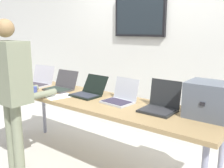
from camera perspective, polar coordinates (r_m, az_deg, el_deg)
The scene contains 12 objects.
ground at distance 3.10m, azimuth -3.30°, elevation -18.18°, with size 8.00×8.00×0.04m, color beige.
back_wall at distance 3.62m, azimuth 8.21°, elevation 7.22°, with size 8.00×0.11×2.46m.
workbench at distance 2.79m, azimuth -3.49°, elevation -4.57°, with size 2.74×0.70×0.80m.
equipment_box at distance 2.34m, azimuth 20.95°, elevation -3.32°, with size 0.36×0.33×0.31m.
laptop_station_0 at distance 3.63m, azimuth -16.29°, elevation 0.75°, with size 0.40×0.36×0.26m.
laptop_station_1 at distance 3.27m, azimuth -11.38°, elevation -0.30°, with size 0.36×0.33×0.23m.
laptop_station_2 at distance 2.94m, azimuth -5.25°, elevation -1.60°, with size 0.34×0.36×0.22m.
laptop_station_3 at distance 2.66m, azimuth 1.98°, elevation -2.93°, with size 0.33×0.32×0.24m.
laptop_station_4 at distance 2.43m, azimuth 10.89°, elevation -4.45°, with size 0.31×0.31×0.28m.
person at distance 2.83m, azimuth -21.95°, elevation 0.16°, with size 0.44×0.58×1.65m.
coffee_mug at distance 3.17m, azimuth -17.20°, elevation -1.27°, with size 0.07×0.07×0.08m.
paper_sheet at distance 2.95m, azimuth -11.79°, elevation -2.77°, with size 0.28×0.34×0.00m.
Camera 1 is at (1.76, -2.02, 1.55)m, focal length 40.47 mm.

